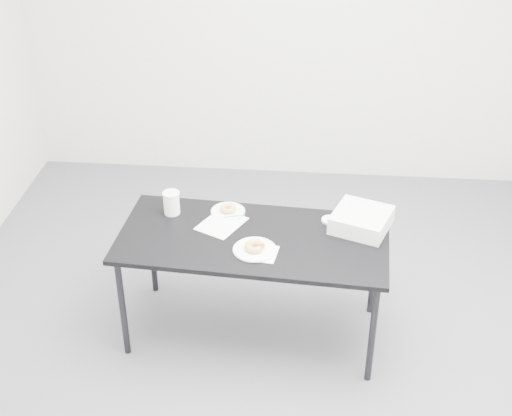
# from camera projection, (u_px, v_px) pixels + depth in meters

# --- Properties ---
(floor) EXTENTS (4.00, 4.00, 0.00)m
(floor) POSITION_uv_depth(u_px,v_px,m) (256.00, 327.00, 4.35)
(floor) COLOR #48484D
(floor) RESTS_ON ground
(wall_back) EXTENTS (4.00, 0.02, 2.70)m
(wall_back) POSITION_uv_depth(u_px,v_px,m) (279.00, 13.00, 5.34)
(wall_back) COLOR silver
(wall_back) RESTS_ON floor
(table) EXTENTS (1.55, 0.81, 0.69)m
(table) POSITION_uv_depth(u_px,v_px,m) (253.00, 245.00, 3.99)
(table) COLOR black
(table) RESTS_ON floor
(scorecard) EXTENTS (0.31, 0.33, 0.00)m
(scorecard) POSITION_uv_depth(u_px,v_px,m) (222.00, 224.00, 4.08)
(scorecard) COLOR white
(scorecard) RESTS_ON table
(logo_patch) EXTENTS (0.06, 0.06, 0.00)m
(logo_patch) POSITION_uv_depth(u_px,v_px,m) (238.00, 216.00, 4.14)
(logo_patch) COLOR green
(logo_patch) RESTS_ON scorecard
(pen) EXTENTS (0.12, 0.04, 0.01)m
(pen) POSITION_uv_depth(u_px,v_px,m) (234.00, 216.00, 4.14)
(pen) COLOR #0D9584
(pen) RESTS_ON scorecard
(napkin) EXTENTS (0.19, 0.19, 0.00)m
(napkin) POSITION_uv_depth(u_px,v_px,m) (261.00, 253.00, 3.83)
(napkin) COLOR white
(napkin) RESTS_ON table
(plate_near) EXTENTS (0.24, 0.24, 0.01)m
(plate_near) POSITION_uv_depth(u_px,v_px,m) (255.00, 250.00, 3.85)
(plate_near) COLOR white
(plate_near) RESTS_ON napkin
(donut_near) EXTENTS (0.14, 0.14, 0.04)m
(donut_near) POSITION_uv_depth(u_px,v_px,m) (255.00, 246.00, 3.84)
(donut_near) COLOR #CE8A41
(donut_near) RESTS_ON plate_near
(plate_far) EXTENTS (0.20, 0.20, 0.01)m
(plate_far) POSITION_uv_depth(u_px,v_px,m) (228.00, 211.00, 4.19)
(plate_far) COLOR white
(plate_far) RESTS_ON table
(donut_far) EXTENTS (0.10, 0.10, 0.03)m
(donut_far) POSITION_uv_depth(u_px,v_px,m) (228.00, 208.00, 4.18)
(donut_far) COLOR #CE8A41
(donut_far) RESTS_ON plate_far
(coffee_cup) EXTENTS (0.09, 0.09, 0.14)m
(coffee_cup) POSITION_uv_depth(u_px,v_px,m) (172.00, 203.00, 4.14)
(coffee_cup) COLOR white
(coffee_cup) RESTS_ON table
(cup_lid) EXTENTS (0.10, 0.10, 0.01)m
(cup_lid) POSITION_uv_depth(u_px,v_px,m) (330.00, 220.00, 4.10)
(cup_lid) COLOR white
(cup_lid) RESTS_ON table
(bakery_box) EXTENTS (0.39, 0.39, 0.10)m
(bakery_box) POSITION_uv_depth(u_px,v_px,m) (361.00, 220.00, 4.02)
(bakery_box) COLOR silver
(bakery_box) RESTS_ON table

